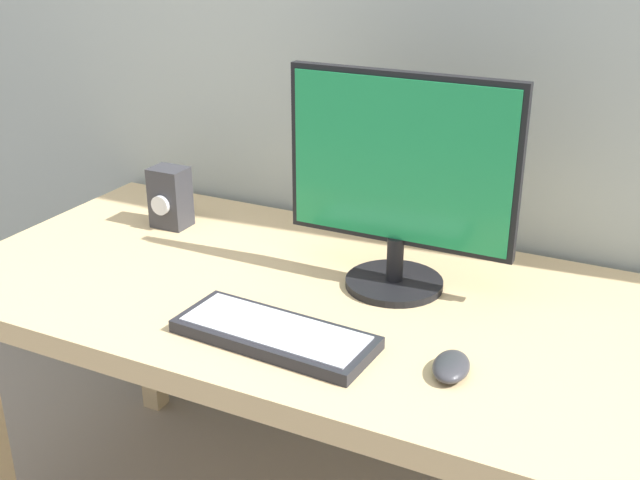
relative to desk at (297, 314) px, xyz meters
name	(u,v)px	position (x,y,z in m)	size (l,w,h in m)	color
desk	(297,314)	(0.00, 0.00, 0.00)	(1.55, 0.80, 0.71)	tan
monitor	(400,178)	(0.19, 0.10, 0.32)	(0.50, 0.21, 0.46)	black
keyboard_primary	(275,334)	(0.07, -0.22, 0.08)	(0.40, 0.17, 0.03)	#232328
mouse	(451,366)	(0.41, -0.19, 0.09)	(0.06, 0.10, 0.03)	#333338
audio_controller	(170,197)	(-0.45, 0.17, 0.15)	(0.09, 0.08, 0.16)	#333338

